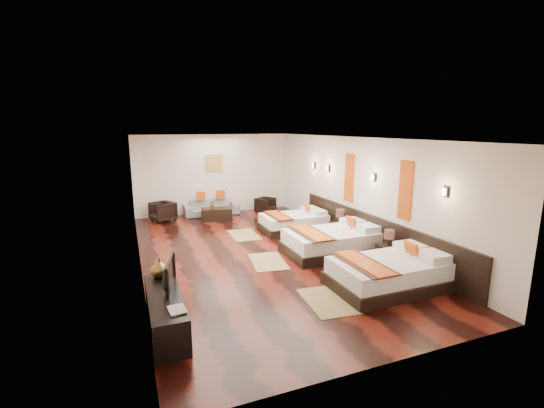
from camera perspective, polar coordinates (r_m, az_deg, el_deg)
name	(u,v)px	position (r m, az deg, el deg)	size (l,w,h in m)	color
floor	(259,253)	(9.25, -2.05, -7.52)	(5.50, 9.50, 0.01)	black
ceiling	(258,138)	(8.73, -2.19, 10.10)	(5.50, 9.50, 0.01)	white
back_wall	(214,174)	(13.40, -8.92, 4.55)	(5.50, 0.01, 2.80)	silver
left_wall	(137,206)	(8.40, -20.10, -0.31)	(0.01, 9.50, 2.80)	silver
right_wall	(356,190)	(10.12, 12.74, 2.08)	(0.01, 9.50, 2.80)	silver
headboard_panel	(371,233)	(9.67, 14.95, -4.26)	(0.08, 6.60, 0.90)	black
bed_near	(390,273)	(7.63, 17.66, -10.03)	(2.23, 1.40, 0.85)	black
bed_mid	(333,241)	(9.26, 9.38, -5.69)	(2.30, 1.44, 0.88)	black
bed_far	(294,222)	(11.18, 3.46, -2.74)	(1.96, 1.23, 0.75)	black
nightstand_a	(388,253)	(8.80, 17.42, -7.13)	(0.41, 0.41, 0.81)	black
nightstand_b	(340,229)	(10.38, 10.35, -3.81)	(0.43, 0.43, 0.85)	black
jute_mat_near	(327,301)	(6.91, 8.45, -14.53)	(0.75, 1.20, 0.01)	olive
jute_mat_mid	(268,261)	(8.67, -0.61, -8.81)	(0.75, 1.20, 0.01)	olive
jute_mat_far	(244,235)	(10.74, -4.34, -4.74)	(0.75, 1.20, 0.01)	olive
tv_console	(166,312)	(6.13, -16.05, -15.69)	(0.50, 1.80, 0.55)	black
tv	(165,274)	(6.17, -16.11, -10.28)	(0.83, 0.11, 0.48)	black
book	(169,312)	(5.50, -15.61, -15.64)	(0.23, 0.30, 0.03)	black
figurine	(159,268)	(6.66, -16.94, -9.37)	(0.31, 0.31, 0.32)	brown
sofa	(211,207)	(13.26, -9.32, -0.47)	(1.90, 0.74, 0.55)	gray
armchair_left	(163,212)	(12.71, -16.46, -1.12)	(0.69, 0.71, 0.65)	black
armchair_right	(265,205)	(13.43, -1.01, -0.16)	(0.59, 0.61, 0.55)	black
coffee_table	(217,214)	(12.50, -8.51, -1.55)	(1.00, 0.50, 0.40)	black
table_plant	(213,204)	(12.37, -9.11, -0.07)	(0.26, 0.23, 0.29)	#25541C
orange_panel_a	(405,190)	(8.58, 19.84, 1.99)	(0.04, 0.40, 1.30)	#D86014
orange_panel_b	(349,178)	(10.31, 11.79, 3.98)	(0.04, 0.40, 1.30)	#D86014
sconce_near	(445,192)	(7.76, 25.10, 1.72)	(0.07, 0.12, 0.18)	black
sconce_mid	(374,177)	(9.38, 15.37, 3.98)	(0.07, 0.12, 0.18)	black
sconce_far	(328,168)	(11.21, 8.63, 5.48)	(0.07, 0.12, 0.18)	black
sconce_lounge	(314,165)	(11.99, 6.47, 5.94)	(0.07, 0.12, 0.18)	black
gold_artwork	(214,163)	(13.34, -8.96, 6.24)	(0.60, 0.04, 0.60)	#AD873F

